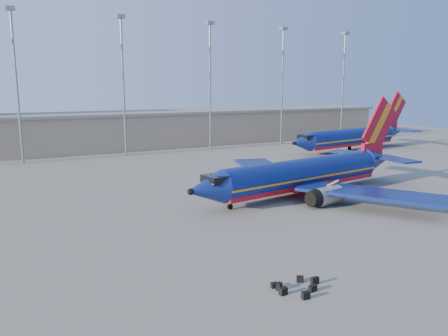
{
  "coord_description": "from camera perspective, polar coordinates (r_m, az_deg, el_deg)",
  "views": [
    {
      "loc": [
        -29.69,
        -44.71,
        14.47
      ],
      "look_at": [
        -3.45,
        4.61,
        4.0
      ],
      "focal_mm": 35.0,
      "sensor_mm": 36.0,
      "label": 1
    }
  ],
  "objects": [
    {
      "name": "aircraft_main",
      "position": [
        60.12,
        10.74,
        -0.79
      ],
      "size": [
        38.27,
        36.59,
        12.99
      ],
      "rotation": [
        0.0,
        0.0,
        0.14
      ],
      "color": "navy",
      "rests_on": "ground"
    },
    {
      "name": "terminal_building",
      "position": [
        110.58,
        -6.89,
        5.27
      ],
      "size": [
        122.0,
        16.0,
        8.5
      ],
      "color": "gray",
      "rests_on": "ground"
    },
    {
      "name": "light_mast_row",
      "position": [
        97.17,
        -7.26,
        12.35
      ],
      "size": [
        101.6,
        1.6,
        28.65
      ],
      "color": "gray",
      "rests_on": "ground"
    },
    {
      "name": "ground",
      "position": [
        55.59,
        5.39,
        -4.52
      ],
      "size": [
        220.0,
        220.0,
        0.0
      ],
      "primitive_type": "plane",
      "color": "slate",
      "rests_on": "ground"
    },
    {
      "name": "aircraft_second",
      "position": [
        104.75,
        16.49,
        3.92
      ],
      "size": [
        39.12,
        15.14,
        13.28
      ],
      "rotation": [
        0.0,
        0.0,
        0.14
      ],
      "color": "navy",
      "rests_on": "ground"
    },
    {
      "name": "luggage_pile",
      "position": [
        33.01,
        9.5,
        -15.06
      ],
      "size": [
        3.64,
        2.89,
        0.55
      ],
      "color": "black",
      "rests_on": "ground"
    }
  ]
}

